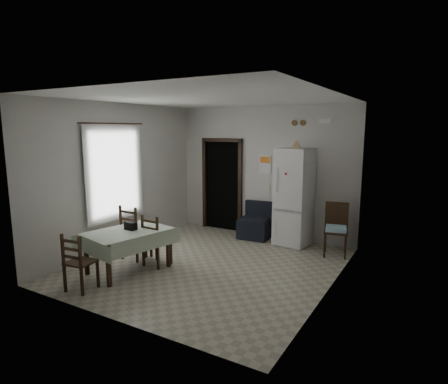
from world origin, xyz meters
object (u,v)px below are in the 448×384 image
dining_chair_far_left (136,231)px  navy_seat (255,220)px  corner_chair (336,230)px  fridge (294,197)px  dining_chair_near_head (81,261)px  dining_chair_far_right (157,240)px  dining_table (128,251)px

dining_chair_far_left → navy_seat: bearing=-120.2°
navy_seat → corner_chair: bearing=-12.9°
fridge → dining_chair_near_head: 4.29m
corner_chair → fridge: bearing=150.6°
navy_seat → corner_chair: corner_chair is taller
corner_chair → dining_chair_far_right: (-2.62, -2.10, -0.04)m
dining_chair_far_left → dining_chair_near_head: bearing=100.9°
dining_table → dining_chair_far_left: dining_chair_far_left is taller
fridge → dining_chair_near_head: fridge is taller
corner_chair → navy_seat: bearing=158.4°
fridge → corner_chair: fridge is taller
navy_seat → dining_table: bearing=-113.9°
navy_seat → dining_chair_far_left: dining_chair_far_left is taller
dining_table → navy_seat: bearing=82.8°
navy_seat → dining_chair_far_right: dining_chair_far_right is taller
navy_seat → dining_table: size_ratio=0.59×
corner_chair → dining_chair_far_right: bearing=-154.0°
corner_chair → dining_table: bearing=-151.0°
navy_seat → corner_chair: size_ratio=0.79×
dining_chair_far_right → navy_seat: bearing=-106.3°
dining_table → dining_chair_far_left: 0.66m
corner_chair → dining_chair_far_left: 3.77m
dining_chair_far_right → dining_chair_near_head: size_ratio=1.04×
dining_chair_far_left → corner_chair: bearing=-147.4°
dining_chair_far_left → dining_chair_near_head: size_ratio=1.14×
corner_chair → dining_chair_far_left: dining_chair_far_left is taller
dining_table → dining_chair_far_right: dining_chair_far_right is taller
corner_chair → dining_chair_far_left: size_ratio=0.98×
dining_chair_far_left → dining_chair_far_right: bearing=171.6°
navy_seat → dining_chair_far_right: size_ratio=0.85×
navy_seat → corner_chair: 1.86m
fridge → dining_chair_far_left: size_ratio=1.97×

